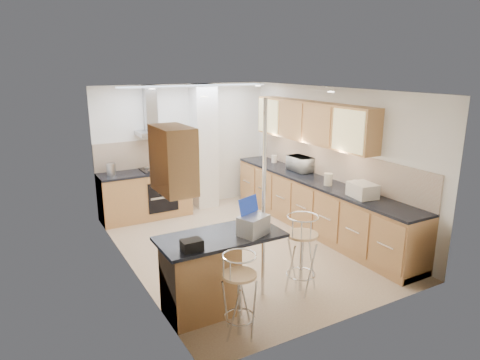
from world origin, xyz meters
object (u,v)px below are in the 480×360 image
bread_bin (363,190)px  bar_stool_end (301,254)px  laptop (253,225)px  microwave (301,164)px  bar_stool_near (239,295)px

bread_bin → bar_stool_end: bearing=-154.1°
bar_stool_end → bread_bin: bread_bin is taller
laptop → microwave: bearing=22.7°
bar_stool_near → bread_bin: bearing=25.3°
microwave → bread_bin: microwave is taller
bar_stool_near → bar_stool_end: size_ratio=0.92×
bar_stool_near → bread_bin: (2.65, 0.92, 0.55)m
microwave → bar_stool_end: size_ratio=0.48×
laptop → bar_stool_end: 0.91m
laptop → bread_bin: laptop is taller
microwave → bread_bin: (-0.19, -1.78, -0.03)m
microwave → laptop: bearing=132.1°
microwave → bar_stool_near: size_ratio=0.53×
bar_stool_end → bread_bin: bearing=-30.3°
laptop → bread_bin: (2.23, 0.50, -0.03)m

